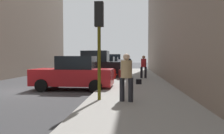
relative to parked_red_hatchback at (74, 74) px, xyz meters
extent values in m
plane|color=#38383A|center=(-2.65, -0.79, -0.85)|extent=(120.00, 120.00, 0.00)
cube|color=gray|center=(3.35, -0.79, -0.77)|extent=(4.00, 40.00, 0.15)
cube|color=#B2191E|center=(-0.05, 0.00, -0.16)|extent=(4.22, 1.89, 0.84)
cube|color=black|center=(0.15, 0.00, 0.59)|extent=(1.91, 1.59, 0.70)
cylinder|color=black|center=(-1.40, 0.94, -0.53)|extent=(0.64, 0.23, 0.64)
cylinder|color=black|center=(-1.42, -0.90, -0.53)|extent=(0.64, 0.23, 0.64)
cylinder|color=black|center=(1.33, 0.90, -0.53)|extent=(0.64, 0.23, 0.64)
cylinder|color=black|center=(1.31, -0.94, -0.53)|extent=(0.64, 0.23, 0.64)
cube|color=black|center=(-0.05, 6.06, -0.03)|extent=(4.66, 2.00, 1.10)
cube|color=black|center=(0.15, 6.05, 0.95)|extent=(2.12, 1.64, 0.90)
cylinder|color=black|center=(-1.51, 7.03, -0.53)|extent=(0.65, 0.24, 0.64)
cylinder|color=black|center=(-1.57, 5.19, -0.53)|extent=(0.65, 0.24, 0.64)
cylinder|color=black|center=(1.48, 6.93, -0.53)|extent=(0.65, 0.24, 0.64)
cylinder|color=black|center=(1.42, 5.09, -0.53)|extent=(0.65, 0.24, 0.64)
cube|color=#B7BABF|center=(-0.05, 13.02, -0.16)|extent=(4.26, 1.98, 0.84)
cube|color=black|center=(0.15, 13.02, 0.59)|extent=(1.94, 1.63, 0.70)
cylinder|color=black|center=(-1.38, 13.99, -0.53)|extent=(0.65, 0.24, 0.64)
cylinder|color=black|center=(-1.44, 12.15, -0.53)|extent=(0.65, 0.24, 0.64)
cylinder|color=black|center=(1.35, 13.90, -0.53)|extent=(0.65, 0.24, 0.64)
cylinder|color=black|center=(1.29, 12.06, -0.53)|extent=(0.65, 0.24, 0.64)
cube|color=navy|center=(-0.05, 20.13, -0.16)|extent=(4.21, 1.87, 0.84)
cube|color=black|center=(0.15, 20.13, 0.59)|extent=(1.90, 1.58, 0.70)
cylinder|color=black|center=(-1.40, 21.06, -0.53)|extent=(0.64, 0.23, 0.64)
cylinder|color=black|center=(-1.42, 19.22, -0.53)|extent=(0.64, 0.23, 0.64)
cylinder|color=black|center=(1.33, 21.04, -0.53)|extent=(0.64, 0.23, 0.64)
cylinder|color=black|center=(1.31, 19.20, -0.53)|extent=(0.64, 0.23, 0.64)
cube|color=silver|center=(-0.05, 26.16, -0.03)|extent=(4.64, 1.95, 1.10)
cube|color=black|center=(0.15, 26.16, 0.95)|extent=(2.11, 1.61, 0.90)
cylinder|color=black|center=(-1.56, 27.04, -0.53)|extent=(0.65, 0.24, 0.64)
cylinder|color=black|center=(-1.52, 25.20, -0.53)|extent=(0.65, 0.24, 0.64)
cylinder|color=black|center=(1.43, 27.11, -0.53)|extent=(0.65, 0.24, 0.64)
cylinder|color=black|center=(1.47, 25.27, -0.53)|extent=(0.65, 0.24, 0.64)
cylinder|color=red|center=(1.80, 4.74, -0.42)|extent=(0.22, 0.22, 0.55)
sphere|color=red|center=(1.80, 4.74, -0.09)|extent=(0.20, 0.20, 0.20)
cylinder|color=red|center=(1.64, 4.74, -0.40)|extent=(0.10, 0.09, 0.09)
cylinder|color=red|center=(1.96, 4.74, -0.40)|extent=(0.10, 0.09, 0.09)
cylinder|color=#514C0F|center=(1.85, -3.38, 1.10)|extent=(0.12, 0.12, 3.60)
cube|color=black|center=(1.85, -3.38, 2.45)|extent=(0.32, 0.24, 0.90)
sphere|color=red|center=(1.85, -3.25, 2.73)|extent=(0.14, 0.14, 0.14)
sphere|color=yellow|center=(1.85, -3.25, 2.45)|extent=(0.14, 0.14, 0.14)
sphere|color=green|center=(1.85, -3.25, 2.17)|extent=(0.14, 0.14, 0.14)
cylinder|color=#728CB2|center=(2.66, 5.04, -0.27)|extent=(0.21, 0.21, 0.85)
cylinder|color=#728CB2|center=(2.98, 4.99, -0.27)|extent=(0.21, 0.21, 0.85)
cylinder|color=black|center=(2.82, 5.02, 0.46)|extent=(0.47, 0.47, 0.62)
sphere|color=tan|center=(2.82, 5.02, 0.89)|extent=(0.24, 0.24, 0.24)
cylinder|color=black|center=(4.12, 5.24, -0.27)|extent=(0.22, 0.22, 0.85)
cylinder|color=black|center=(3.81, 5.16, -0.27)|extent=(0.22, 0.22, 0.85)
cylinder|color=#A51E23|center=(3.97, 5.20, 0.46)|extent=(0.49, 0.49, 0.62)
sphere|color=#997051|center=(3.97, 5.20, 0.89)|extent=(0.24, 0.24, 0.24)
cylinder|color=black|center=(2.71, -3.57, -0.27)|extent=(0.22, 0.22, 0.85)
cylinder|color=black|center=(3.02, -3.64, -0.27)|extent=(0.22, 0.22, 0.85)
cylinder|color=tan|center=(2.86, -3.60, 0.46)|extent=(0.48, 0.48, 0.62)
sphere|color=beige|center=(2.86, -3.60, 0.89)|extent=(0.24, 0.24, 0.24)
cube|color=#591414|center=(2.34, 4.31, -0.36)|extent=(0.46, 0.62, 0.68)
cylinder|color=#333333|center=(2.34, 4.31, 0.16)|extent=(0.02, 0.02, 0.36)
cube|color=black|center=(3.48, 1.62, -0.56)|extent=(0.32, 0.44, 0.28)
camera|label=1|loc=(3.03, -11.36, 0.88)|focal=35.00mm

